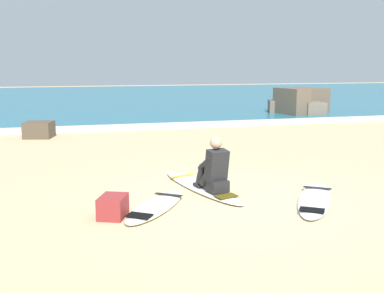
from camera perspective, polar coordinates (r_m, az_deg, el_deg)
The scene contains 10 objects.
ground_plane at distance 7.67m, azimuth 4.74°, elevation -6.54°, with size 80.00×80.00×0.00m, color #CCB584.
sea at distance 29.49m, azimuth -9.88°, elevation 6.02°, with size 80.00×28.00×0.10m, color teal.
breaking_foam at distance 15.95m, azimuth -5.65°, elevation 2.52°, with size 80.00×0.90×0.11m, color white.
surfboard_main at distance 8.25m, azimuth 1.16°, elevation -5.03°, with size 1.14×2.64×0.08m.
surfer_seated at distance 7.78m, azimuth 2.81°, elevation -2.94°, with size 0.50×0.76×0.95m.
surfboard_spare_near at distance 7.18m, azimuth -4.56°, elevation -7.44°, with size 1.47×1.83×0.08m.
surfboard_spare_far at distance 7.75m, azimuth 15.17°, elevation -6.43°, with size 1.61×2.07×0.08m.
rock_outcrop_distant at distance 20.71m, azimuth 13.37°, elevation 5.34°, with size 2.83×2.93×1.19m.
shoreline_rock at distance 14.55m, azimuth -18.64°, elevation 2.01°, with size 0.75×0.80×0.49m, color brown.
beach_bag at distance 6.81m, azimuth -9.89°, elevation -7.44°, with size 0.36×0.48×0.32m, color maroon.
Camera 1 is at (-2.45, -6.91, 2.23)m, focal length 42.51 mm.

